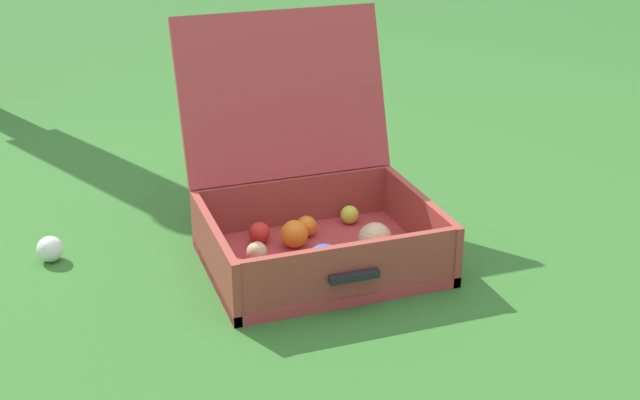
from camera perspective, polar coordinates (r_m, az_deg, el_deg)
The scene contains 3 objects.
ground_plane at distance 2.04m, azimuth -1.61°, elevation -4.54°, with size 16.00×16.00×0.00m, color #336B28.
open_suitcase at distance 2.06m, azimuth -0.58°, elevation -0.48°, with size 0.52×0.57×0.54m.
stray_ball_on_grass at distance 2.16m, azimuth -17.18°, elevation -3.07°, with size 0.06×0.06×0.06m, color white.
Camera 1 is at (-0.55, -1.72, 0.95)m, focal length 49.11 mm.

